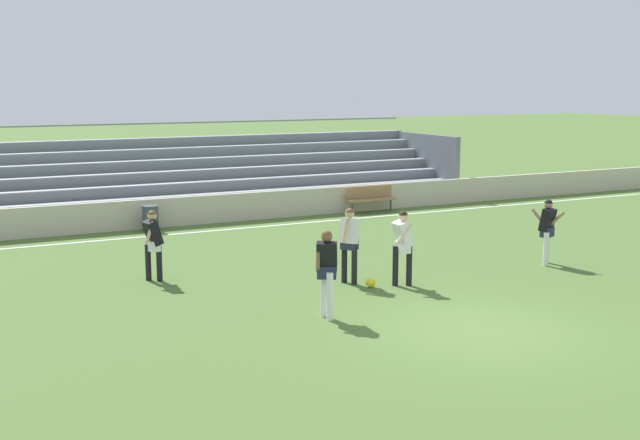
# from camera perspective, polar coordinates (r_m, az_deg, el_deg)

# --- Properties ---
(ground_plane) EXTENTS (160.00, 160.00, 0.00)m
(ground_plane) POSITION_cam_1_polar(r_m,az_deg,el_deg) (15.11, 11.23, -7.61)
(ground_plane) COLOR #4C6B30
(field_line_sideline) EXTENTS (44.00, 0.12, 0.01)m
(field_line_sideline) POSITION_cam_1_polar(r_m,az_deg,el_deg) (25.09, -5.49, -0.58)
(field_line_sideline) COLOR white
(field_line_sideline) RESTS_ON ground
(sideline_wall) EXTENTS (48.00, 0.16, 0.91)m
(sideline_wall) POSITION_cam_1_polar(r_m,az_deg,el_deg) (26.23, -6.57, 0.85)
(sideline_wall) COLOR beige
(sideline_wall) RESTS_ON ground
(bleacher_stand) EXTENTS (21.83, 4.67, 2.97)m
(bleacher_stand) POSITION_cam_1_polar(r_m,az_deg,el_deg) (28.62, -10.85, 3.14)
(bleacher_stand) COLOR #9EA3AD
(bleacher_stand) RESTS_ON ground
(bench_centre_sideline) EXTENTS (1.80, 0.40, 0.90)m
(bench_centre_sideline) POSITION_cam_1_polar(r_m,az_deg,el_deg) (28.07, 3.57, 1.66)
(bench_centre_sideline) COLOR #99754C
(bench_centre_sideline) RESTS_ON ground
(trash_bin) EXTENTS (0.49, 0.49, 0.79)m
(trash_bin) POSITION_cam_1_polar(r_m,az_deg,el_deg) (24.94, -11.86, 0.11)
(trash_bin) COLOR #3D424C
(trash_bin) RESTS_ON ground
(player_white_dropping_back) EXTENTS (0.57, 0.46, 1.68)m
(player_white_dropping_back) POSITION_cam_1_polar(r_m,az_deg,el_deg) (17.85, 5.84, -1.51)
(player_white_dropping_back) COLOR black
(player_white_dropping_back) RESTS_ON ground
(player_white_challenging) EXTENTS (0.59, 0.49, 1.71)m
(player_white_challenging) POSITION_cam_1_polar(r_m,az_deg,el_deg) (17.96, 2.09, -1.32)
(player_white_challenging) COLOR black
(player_white_challenging) RESTS_ON ground
(player_dark_on_ball) EXTENTS (0.49, 0.45, 1.62)m
(player_dark_on_ball) POSITION_cam_1_polar(r_m,az_deg,el_deg) (18.59, -11.68, -1.34)
(player_dark_on_ball) COLOR black
(player_dark_on_ball) RESTS_ON ground
(player_dark_trailing_run) EXTENTS (0.60, 0.44, 1.71)m
(player_dark_trailing_run) POSITION_cam_1_polar(r_m,az_deg,el_deg) (15.29, 0.48, -3.25)
(player_dark_trailing_run) COLOR white
(player_dark_trailing_run) RESTS_ON ground
(player_dark_wide_left) EXTENTS (0.47, 0.76, 1.62)m
(player_dark_wide_left) POSITION_cam_1_polar(r_m,az_deg,el_deg) (20.64, 15.72, -0.42)
(player_dark_wide_left) COLOR white
(player_dark_wide_left) RESTS_ON ground
(soccer_ball) EXTENTS (0.22, 0.22, 0.22)m
(soccer_ball) POSITION_cam_1_polar(r_m,az_deg,el_deg) (17.81, 3.58, -4.43)
(soccer_ball) COLOR yellow
(soccer_ball) RESTS_ON ground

